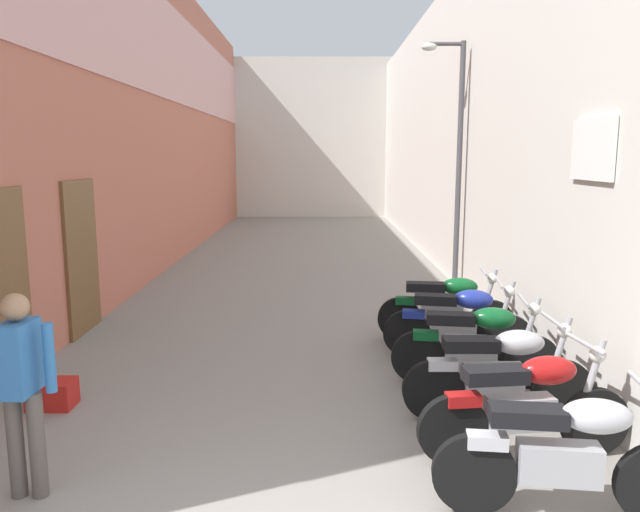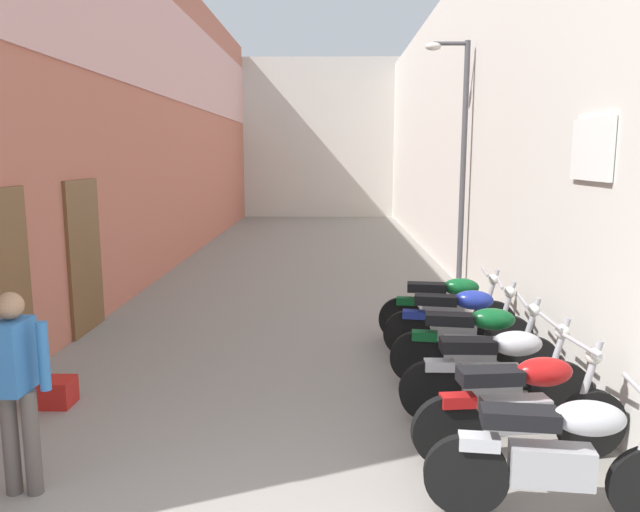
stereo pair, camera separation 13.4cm
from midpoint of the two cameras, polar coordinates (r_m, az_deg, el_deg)
name	(u,v)px [view 1 (the left image)]	position (r m, az deg, el deg)	size (l,w,h in m)	color
ground_plane	(302,282)	(12.35, -2.03, -2.46)	(38.15, 38.15, 0.00)	gray
building_left	(159,116)	(14.53, -15.03, 12.48)	(0.45, 22.15, 6.73)	#B76651
building_right	(447,132)	(14.36, 11.53, 11.26)	(0.45, 22.15, 6.10)	beige
building_far_end	(312,139)	(26.17, -0.95, 10.86)	(9.10, 2.00, 6.38)	beige
motorcycle_nearest	(569,453)	(4.77, 21.41, -16.72)	(1.85, 0.58, 1.04)	black
motorcycle_second	(528,403)	(5.50, 18.11, -12.91)	(1.85, 0.58, 1.04)	black
motorcycle_third	(500,370)	(6.20, 15.87, -10.23)	(1.85, 0.58, 1.04)	black
motorcycle_fourth	(477,342)	(7.02, 13.89, -7.82)	(1.84, 0.58, 1.04)	black
motorcycle_fifth	(459,321)	(7.85, 12.35, -5.91)	(1.83, 0.58, 1.04)	black
motorcycle_sixth	(447,306)	(8.55, 11.31, -4.61)	(1.84, 0.58, 1.04)	black
pedestrian_by_doorway	(22,380)	(5.09, -26.74, -10.32)	(0.52, 0.35, 1.57)	#564C47
plastic_crate	(53,394)	(6.97, -24.17, -11.65)	(0.44, 0.32, 0.28)	red
street_lamp	(455,149)	(11.43, 12.15, 9.76)	(0.79, 0.18, 4.51)	#47474C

